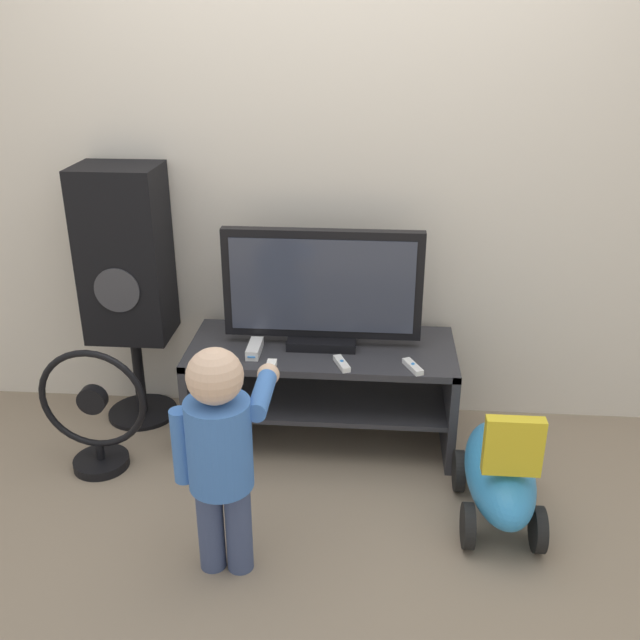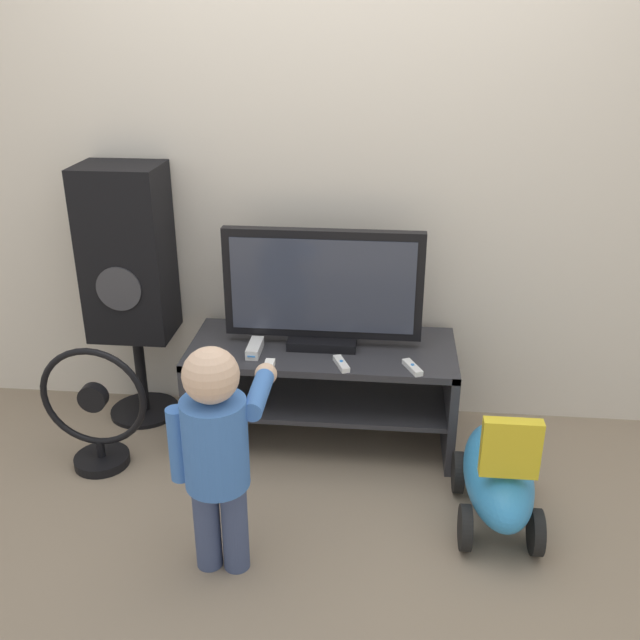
{
  "view_description": "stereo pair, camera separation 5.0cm",
  "coord_description": "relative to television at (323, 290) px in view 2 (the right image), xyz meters",
  "views": [
    {
      "loc": [
        0.22,
        -2.54,
        1.81
      ],
      "look_at": [
        0.0,
        0.15,
        0.64
      ],
      "focal_mm": 40.0,
      "sensor_mm": 36.0,
      "label": 1
    },
    {
      "loc": [
        0.27,
        -2.54,
        1.81
      ],
      "look_at": [
        0.0,
        0.15,
        0.64
      ],
      "focal_mm": 40.0,
      "sensor_mm": 36.0,
      "label": 2
    }
  ],
  "objects": [
    {
      "name": "tv_stand",
      "position": [
        0.0,
        -0.02,
        -0.41
      ],
      "size": [
        1.16,
        0.5,
        0.47
      ],
      "color": "#2D2D33",
      "rests_on": "ground_plane"
    },
    {
      "name": "wall_back",
      "position": [
        0.0,
        0.31,
        0.58
      ],
      "size": [
        10.0,
        0.06,
        2.6
      ],
      "color": "silver",
      "rests_on": "ground_plane"
    },
    {
      "name": "television",
      "position": [
        0.0,
        0.0,
        0.0
      ],
      "size": [
        0.85,
        0.2,
        0.52
      ],
      "color": "black",
      "rests_on": "tv_stand"
    },
    {
      "name": "floor_fan",
      "position": [
        -0.93,
        -0.32,
        -0.47
      ],
      "size": [
        0.46,
        0.24,
        0.56
      ],
      "color": "black",
      "rests_on": "ground_plane"
    },
    {
      "name": "speaker_tower",
      "position": [
        -0.89,
        0.12,
        0.07
      ],
      "size": [
        0.37,
        0.33,
        1.21
      ],
      "color": "black",
      "rests_on": "ground_plane"
    },
    {
      "name": "game_console",
      "position": [
        -0.28,
        -0.12,
        -0.23
      ],
      "size": [
        0.05,
        0.16,
        0.04
      ],
      "color": "white",
      "rests_on": "tv_stand"
    },
    {
      "name": "remote_secondary",
      "position": [
        0.1,
        -0.21,
        -0.24
      ],
      "size": [
        0.08,
        0.13,
        0.03
      ],
      "color": "white",
      "rests_on": "tv_stand"
    },
    {
      "name": "ground_plane",
      "position": [
        0.0,
        -0.27,
        -0.72
      ],
      "size": [
        16.0,
        16.0,
        0.0
      ],
      "primitive_type": "plane",
      "color": "gray"
    },
    {
      "name": "ride_on_toy",
      "position": [
        0.72,
        -0.53,
        -0.52
      ],
      "size": [
        0.29,
        0.62,
        0.54
      ],
      "color": "#338CD1",
      "rests_on": "ground_plane"
    },
    {
      "name": "remote_primary",
      "position": [
        0.39,
        -0.21,
        -0.24
      ],
      "size": [
        0.09,
        0.13,
        0.03
      ],
      "color": "white",
      "rests_on": "tv_stand"
    },
    {
      "name": "child",
      "position": [
        -0.27,
        -0.87,
        -0.22
      ],
      "size": [
        0.32,
        0.48,
        0.85
      ],
      "color": "#3F4C72",
      "rests_on": "ground_plane"
    }
  ]
}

